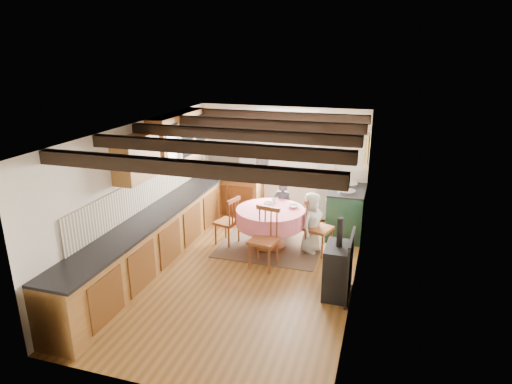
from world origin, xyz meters
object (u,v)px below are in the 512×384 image
(dining_table, at_px, (270,228))
(cast_iron_stove, at_px, (338,257))
(chair_right, at_px, (319,227))
(child_right, at_px, (312,222))
(chair_left, at_px, (227,220))
(child_far, at_px, (283,207))
(aga_range, at_px, (346,212))
(chair_near, at_px, (263,239))
(cup, at_px, (274,201))

(dining_table, relative_size, cast_iron_stove, 1.02)
(chair_right, xyz_separation_m, child_right, (-0.14, 0.03, 0.05))
(chair_left, height_order, cast_iron_stove, cast_iron_stove)
(cast_iron_stove, distance_m, child_far, 2.42)
(aga_range, xyz_separation_m, child_far, (-1.22, -0.29, 0.07))
(chair_near, height_order, cup, chair_near)
(chair_near, height_order, child_right, child_right)
(aga_range, relative_size, cup, 10.65)
(chair_left, relative_size, child_far, 0.85)
(chair_right, bearing_deg, child_far, 69.62)
(aga_range, bearing_deg, chair_right, -111.24)
(chair_near, height_order, cast_iron_stove, cast_iron_stove)
(dining_table, height_order, aga_range, aga_range)
(aga_range, distance_m, child_right, 1.09)
(aga_range, relative_size, child_far, 0.95)
(chair_near, distance_m, chair_left, 1.17)
(chair_left, relative_size, aga_range, 0.89)
(chair_left, xyz_separation_m, cast_iron_stove, (2.21, -1.24, 0.15))
(chair_left, bearing_deg, child_right, 109.86)
(chair_near, distance_m, cast_iron_stove, 1.40)
(aga_range, distance_m, cast_iron_stove, 2.32)
(child_right, bearing_deg, chair_right, -84.18)
(chair_near, distance_m, cup, 1.17)
(cast_iron_stove, height_order, child_right, cast_iron_stove)
(child_right, bearing_deg, cast_iron_stove, -138.90)
(aga_range, xyz_separation_m, child_right, (-0.52, -0.95, 0.08))
(child_right, bearing_deg, aga_range, -12.73)
(chair_near, relative_size, cast_iron_stove, 0.84)
(cup, bearing_deg, chair_left, -153.32)
(chair_right, distance_m, cup, 1.01)
(chair_right, bearing_deg, cast_iron_stove, -140.97)
(dining_table, distance_m, child_right, 0.78)
(chair_left, distance_m, cast_iron_stove, 2.54)
(chair_left, bearing_deg, chair_right, 108.63)
(chair_left, bearing_deg, aga_range, 132.50)
(aga_range, height_order, cup, aga_range)
(chair_near, bearing_deg, chair_right, 54.55)
(aga_range, bearing_deg, cup, -152.77)
(dining_table, bearing_deg, child_far, 85.53)
(chair_left, bearing_deg, cast_iron_stove, 76.24)
(child_far, distance_m, cup, 0.46)
(child_right, bearing_deg, chair_near, 158.08)
(cast_iron_stove, xyz_separation_m, child_right, (-0.63, 1.36, -0.06))
(chair_right, bearing_deg, dining_table, 110.88)
(child_right, bearing_deg, chair_left, 110.49)
(chair_left, bearing_deg, cup, 132.16)
(chair_left, distance_m, child_far, 1.18)
(chair_right, relative_size, cup, 10.36)
(chair_right, height_order, child_far, child_far)
(child_far, relative_size, child_right, 0.98)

